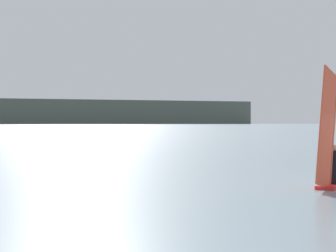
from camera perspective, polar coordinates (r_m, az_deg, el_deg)
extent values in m
cylinder|color=black|center=(19.68, 16.44, 0.48)|extent=(0.70, 0.83, 4.24)
cube|color=#E54C2D|center=(19.04, 15.86, -0.21)|extent=(1.48, 1.79, 4.09)
cylinder|color=black|center=(19.48, 16.24, -2.53)|extent=(0.95, 1.14, 0.04)
cylinder|color=black|center=(19.77, 16.46, -4.06)|extent=(0.53, 0.54, 1.13)
sphere|color=tan|center=(19.73, 16.47, -2.12)|extent=(0.22, 0.22, 0.22)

